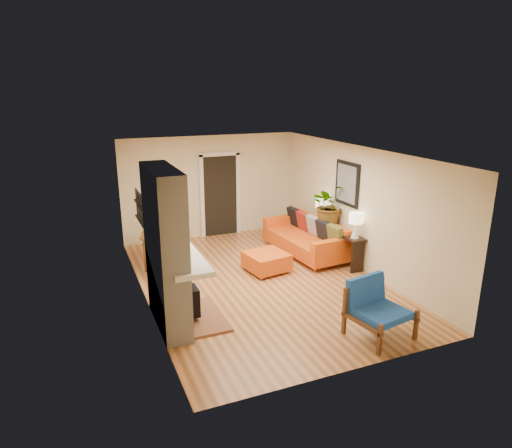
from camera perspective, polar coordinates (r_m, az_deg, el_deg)
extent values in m
plane|color=#D28650|center=(9.25, 0.48, -7.17)|extent=(6.50, 6.50, 0.00)
plane|color=white|center=(8.53, 0.52, 9.01)|extent=(6.50, 6.50, 0.00)
plane|color=beige|center=(11.77, -5.75, 4.66)|extent=(4.50, 0.00, 4.50)
plane|color=beige|center=(6.12, 12.64, -7.27)|extent=(4.50, 0.00, 4.50)
plane|color=beige|center=(8.22, -14.09, -1.11)|extent=(0.00, 6.50, 6.50)
plane|color=beige|center=(9.87, 12.61, 1.98)|extent=(0.00, 6.50, 6.50)
cube|color=black|center=(11.87, -4.52, 3.55)|extent=(0.88, 0.06, 2.10)
cube|color=white|center=(11.72, -6.78, 3.32)|extent=(0.10, 0.08, 2.18)
cube|color=white|center=(12.01, -2.28, 3.76)|extent=(0.10, 0.08, 2.18)
cube|color=white|center=(11.66, -4.62, 8.72)|extent=(1.08, 0.08, 0.10)
cube|color=black|center=(10.07, 11.33, 4.98)|extent=(0.04, 0.85, 0.95)
cube|color=slate|center=(10.06, 11.21, 4.97)|extent=(0.01, 0.70, 0.80)
cube|color=black|center=(8.52, -14.25, 0.36)|extent=(0.06, 0.95, 0.02)
cube|color=black|center=(8.44, -14.40, 2.31)|extent=(0.06, 0.95, 0.02)
cube|color=white|center=(7.14, -11.47, 1.07)|extent=(0.42, 1.50, 1.48)
cube|color=white|center=(7.59, -10.90, -8.41)|extent=(0.42, 1.50, 1.12)
cube|color=white|center=(7.42, -9.25, -4.23)|extent=(0.60, 1.68, 0.08)
cube|color=black|center=(7.68, -9.27, -8.93)|extent=(0.03, 0.72, 0.78)
cube|color=brown|center=(7.93, -7.01, -11.42)|extent=(0.75, 1.30, 0.04)
cube|color=black|center=(7.75, -8.40, -9.54)|extent=(0.30, 0.36, 0.48)
cylinder|color=black|center=(7.57, -8.54, -6.55)|extent=(0.10, 0.10, 0.40)
cube|color=gold|center=(7.22, -9.67, 0.43)|extent=(0.04, 0.95, 0.95)
cube|color=silver|center=(7.22, -9.52, 0.44)|extent=(0.01, 0.82, 0.82)
cylinder|color=silver|center=(9.77, 7.39, -5.62)|extent=(0.05, 0.05, 0.11)
cylinder|color=silver|center=(10.20, 10.92, -4.81)|extent=(0.05, 0.05, 0.11)
cylinder|color=silver|center=(11.37, 1.62, -2.22)|extent=(0.05, 0.05, 0.11)
cylinder|color=silver|center=(11.74, 4.87, -1.65)|extent=(0.05, 0.05, 0.11)
cube|color=orange|center=(10.67, 6.05, -2.36)|extent=(1.16, 2.35, 0.33)
cube|color=orange|center=(10.77, 7.79, -0.28)|extent=(0.40, 2.29, 0.38)
cube|color=orange|center=(9.78, 9.44, -2.62)|extent=(0.99, 0.28, 0.22)
cube|color=orange|center=(11.43, 3.23, 0.43)|extent=(0.99, 0.28, 0.22)
cube|color=brown|center=(10.00, 9.93, -1.42)|extent=(0.25, 0.45, 0.45)
cube|color=black|center=(10.33, 8.49, -0.76)|extent=(0.25, 0.45, 0.45)
cube|color=#969691|center=(10.67, 7.13, -0.14)|extent=(0.25, 0.45, 0.45)
cube|color=maroon|center=(10.97, 6.02, 0.38)|extent=(0.25, 0.45, 0.45)
cube|color=black|center=(11.32, 4.82, 0.93)|extent=(0.25, 0.45, 0.45)
cylinder|color=silver|center=(9.31, 0.71, -6.79)|extent=(0.04, 0.04, 0.06)
cylinder|color=silver|center=(9.64, 4.00, -5.96)|extent=(0.04, 0.04, 0.06)
cylinder|color=silver|center=(9.82, -1.33, -5.49)|extent=(0.04, 0.04, 0.06)
cylinder|color=silver|center=(10.14, 1.85, -4.76)|extent=(0.04, 0.04, 0.06)
cube|color=orange|center=(9.65, 1.32, -4.62)|extent=(0.92, 0.92, 0.34)
cube|color=brown|center=(7.20, 13.06, -12.04)|extent=(0.20, 0.83, 0.06)
cube|color=brown|center=(7.03, 15.20, -13.80)|extent=(0.06, 0.06, 0.49)
cube|color=brown|center=(7.40, 11.03, -10.59)|extent=(0.06, 0.06, 0.78)
cube|color=brown|center=(7.74, 17.30, -10.24)|extent=(0.20, 0.83, 0.06)
cube|color=brown|center=(7.59, 19.38, -11.80)|extent=(0.06, 0.06, 0.49)
cube|color=brown|center=(7.93, 15.30, -8.96)|extent=(0.06, 0.06, 0.78)
cube|color=#1F42BA|center=(7.43, 15.30, -10.66)|extent=(0.85, 0.81, 0.11)
cube|color=#1F42BA|center=(7.52, 13.57, -7.94)|extent=(0.76, 0.31, 0.46)
cube|color=brown|center=(10.09, -12.06, -0.95)|extent=(0.94, 1.15, 0.04)
cylinder|color=brown|center=(9.84, -13.74, -3.89)|extent=(0.05, 0.05, 0.72)
cylinder|color=brown|center=(9.79, -10.46, -3.79)|extent=(0.05, 0.05, 0.72)
cylinder|color=brown|center=(10.65, -13.28, -2.27)|extent=(0.05, 0.05, 0.72)
cylinder|color=brown|center=(10.60, -10.25, -2.16)|extent=(0.05, 0.05, 0.72)
cube|color=brown|center=(9.56, -11.33, -3.77)|extent=(0.52, 0.52, 0.04)
cube|color=brown|center=(9.66, -11.34, -1.96)|extent=(0.42, 0.15, 0.46)
cylinder|color=brown|center=(9.50, -12.34, -5.47)|extent=(0.04, 0.04, 0.44)
cylinder|color=brown|center=(9.47, -10.27, -5.40)|extent=(0.04, 0.04, 0.44)
cylinder|color=brown|center=(9.81, -12.19, -4.72)|extent=(0.04, 0.04, 0.44)
cylinder|color=brown|center=(9.79, -10.19, -4.65)|extent=(0.04, 0.04, 0.44)
cube|color=brown|center=(10.79, -10.92, -1.35)|extent=(0.52, 0.52, 0.04)
cube|color=brown|center=(10.52, -11.05, -0.39)|extent=(0.42, 0.15, 0.46)
cylinder|color=brown|center=(10.71, -11.81, -2.84)|extent=(0.04, 0.04, 0.44)
cylinder|color=brown|center=(10.69, -9.99, -2.78)|extent=(0.04, 0.04, 0.44)
cylinder|color=brown|center=(11.04, -11.69, -2.25)|extent=(0.04, 0.04, 0.44)
cylinder|color=brown|center=(11.01, -9.92, -2.19)|extent=(0.04, 0.04, 0.44)
cube|color=black|center=(10.33, 10.02, -0.68)|extent=(0.34, 1.85, 0.05)
cube|color=black|center=(9.78, 12.57, -4.06)|extent=(0.30, 0.04, 0.68)
cube|color=black|center=(11.13, 7.59, -1.24)|extent=(0.30, 0.04, 0.68)
cone|color=white|center=(9.72, 12.30, -0.85)|extent=(0.18, 0.18, 0.30)
cylinder|color=white|center=(9.67, 12.37, 0.17)|extent=(0.03, 0.03, 0.06)
cylinder|color=#FFEABF|center=(9.64, 12.41, 0.74)|extent=(0.30, 0.30, 0.22)
cone|color=white|center=(10.82, 8.19, 1.18)|extent=(0.18, 0.18, 0.30)
cylinder|color=white|center=(10.78, 8.23, 2.10)|extent=(0.03, 0.03, 0.06)
cylinder|color=#FFEABF|center=(10.75, 8.25, 2.61)|extent=(0.30, 0.30, 0.22)
imported|color=#1E5919|center=(10.43, 9.24, 2.44)|extent=(0.89, 0.77, 0.97)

